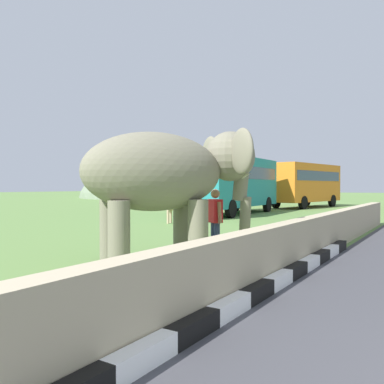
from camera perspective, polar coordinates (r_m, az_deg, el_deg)
striped_curb at (r=4.40m, az=-3.20°, el=-20.59°), size 16.20×0.20×0.24m
barrier_parapet at (r=6.40m, az=7.18°, el=-10.23°), size 28.00×0.36×1.00m
elephant at (r=8.71m, az=-3.26°, el=2.51°), size 3.95×3.59×3.00m
person_handler at (r=10.00m, az=3.35°, el=-3.76°), size 0.46×0.57×1.66m
bus_teal at (r=24.89m, az=5.97°, el=1.65°), size 9.40×2.97×3.50m
bus_orange at (r=33.70m, az=15.89°, el=1.40°), size 8.47×3.85×3.50m
cow_near at (r=18.38m, az=-1.81°, el=-1.84°), size 0.98×1.93×1.23m
hill_east at (r=68.44m, az=1.73°, el=-0.61°), size 45.17×36.14×12.93m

